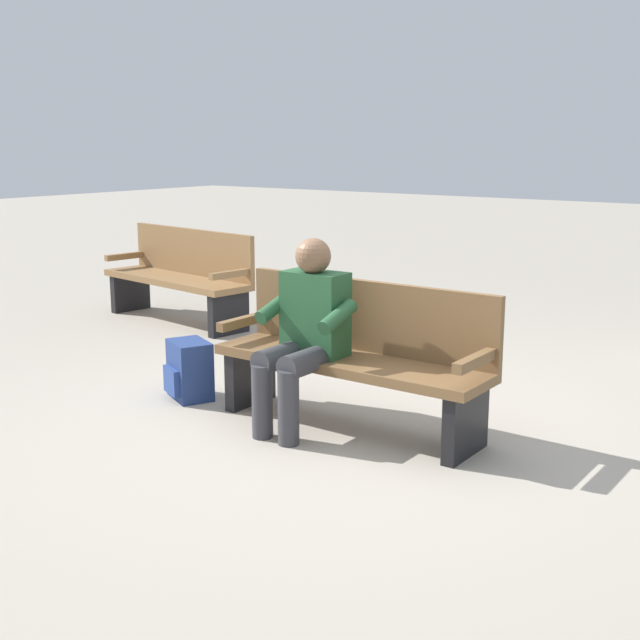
# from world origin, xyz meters

# --- Properties ---
(ground_plane) EXTENTS (40.00, 40.00, 0.00)m
(ground_plane) POSITION_xyz_m (0.00, 0.00, 0.00)
(ground_plane) COLOR #A89E8E
(bench_near) EXTENTS (1.80, 0.49, 0.90)m
(bench_near) POSITION_xyz_m (-0.00, -0.07, 0.46)
(bench_near) COLOR brown
(bench_near) RESTS_ON ground
(person_seated) EXTENTS (0.57, 0.57, 1.18)m
(person_seated) POSITION_xyz_m (0.22, 0.16, 0.63)
(person_seated) COLOR #23512D
(person_seated) RESTS_ON ground
(backpack) EXTENTS (0.39, 0.36, 0.41)m
(backpack) POSITION_xyz_m (1.23, 0.15, 0.20)
(backpack) COLOR navy
(backpack) RESTS_ON ground
(bench_far) EXTENTS (1.85, 0.72, 0.90)m
(bench_far) POSITION_xyz_m (3.09, -1.63, 0.46)
(bench_far) COLOR olive
(bench_far) RESTS_ON ground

